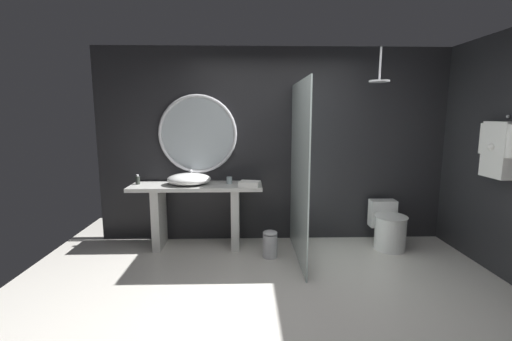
# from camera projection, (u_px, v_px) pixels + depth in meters

# --- Properties ---
(ground_plane) EXTENTS (5.76, 5.76, 0.00)m
(ground_plane) POSITION_uv_depth(u_px,v_px,m) (293.00, 312.00, 3.04)
(ground_plane) COLOR silver
(back_wall_panel) EXTENTS (4.80, 0.10, 2.60)m
(back_wall_panel) POSITION_uv_depth(u_px,v_px,m) (276.00, 146.00, 4.70)
(back_wall_panel) COLOR #232326
(back_wall_panel) RESTS_ON ground_plane
(side_wall_right) EXTENTS (0.10, 2.47, 2.60)m
(side_wall_right) POSITION_uv_depth(u_px,v_px,m) (506.00, 155.00, 3.64)
(side_wall_right) COLOR #232326
(side_wall_right) RESTS_ON ground_plane
(vanity_counter) EXTENTS (1.68, 0.51, 0.83)m
(vanity_counter) POSITION_uv_depth(u_px,v_px,m) (197.00, 206.00, 4.47)
(vanity_counter) COLOR silver
(vanity_counter) RESTS_ON ground_plane
(vessel_sink) EXTENTS (0.56, 0.46, 0.17)m
(vessel_sink) POSITION_uv_depth(u_px,v_px,m) (189.00, 179.00, 4.40)
(vessel_sink) COLOR white
(vessel_sink) RESTS_ON vanity_counter
(tumbler_cup) EXTENTS (0.07, 0.07, 0.09)m
(tumbler_cup) POSITION_uv_depth(u_px,v_px,m) (229.00, 180.00, 4.47)
(tumbler_cup) COLOR silver
(tumbler_cup) RESTS_ON vanity_counter
(soap_dispenser) EXTENTS (0.06, 0.06, 0.13)m
(soap_dispenser) POSITION_uv_depth(u_px,v_px,m) (138.00, 180.00, 4.43)
(soap_dispenser) COLOR #282D28
(soap_dispenser) RESTS_ON vanity_counter
(round_wall_mirror) EXTENTS (1.04, 0.05, 1.04)m
(round_wall_mirror) POSITION_uv_depth(u_px,v_px,m) (198.00, 134.00, 4.56)
(round_wall_mirror) COLOR silver
(shower_glass_panel) EXTENTS (0.02, 1.33, 2.10)m
(shower_glass_panel) POSITION_uv_depth(u_px,v_px,m) (299.00, 172.00, 4.04)
(shower_glass_panel) COLOR silver
(shower_glass_panel) RESTS_ON ground_plane
(rain_shower_head) EXTENTS (0.24, 0.24, 0.40)m
(rain_shower_head) POSITION_uv_depth(u_px,v_px,m) (379.00, 78.00, 4.04)
(rain_shower_head) COLOR silver
(hanging_bathrobe) EXTENTS (0.20, 0.51, 0.65)m
(hanging_bathrobe) POSITION_uv_depth(u_px,v_px,m) (498.00, 147.00, 3.57)
(hanging_bathrobe) COLOR silver
(toilet) EXTENTS (0.41, 0.59, 0.58)m
(toilet) POSITION_uv_depth(u_px,v_px,m) (388.00, 227.00, 4.48)
(toilet) COLOR white
(toilet) RESTS_ON ground_plane
(waste_bin) EXTENTS (0.18, 0.18, 0.34)m
(waste_bin) POSITION_uv_depth(u_px,v_px,m) (270.00, 244.00, 4.19)
(waste_bin) COLOR silver
(waste_bin) RESTS_ON ground_plane
(folded_hand_towel) EXTENTS (0.29, 0.24, 0.07)m
(folded_hand_towel) POSITION_uv_depth(u_px,v_px,m) (249.00, 184.00, 4.29)
(folded_hand_towel) COLOR white
(folded_hand_towel) RESTS_ON vanity_counter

